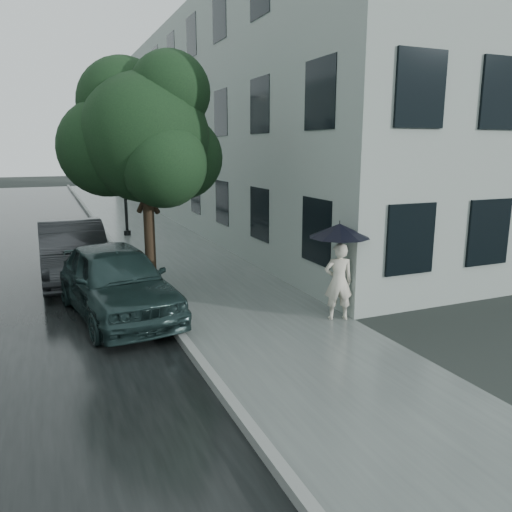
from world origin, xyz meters
name	(u,v)px	position (x,y,z in m)	size (l,w,h in m)	color
ground	(303,364)	(0.00, 0.00, 0.00)	(120.00, 120.00, 0.00)	black
sidewalk	(159,240)	(0.25, 12.00, 0.00)	(3.50, 60.00, 0.01)	slate
kerb_near	(110,242)	(-1.57, 12.00, 0.07)	(0.15, 60.00, 0.15)	slate
asphalt_road	(5,251)	(-5.08, 12.00, 0.00)	(6.85, 60.00, 0.00)	black
building_near	(222,128)	(5.47, 19.50, 4.50)	(7.02, 36.00, 9.00)	gray
pedestrian	(338,281)	(1.70, 1.67, 0.81)	(0.58, 0.38, 1.60)	beige
umbrella	(339,230)	(1.68, 1.68, 1.86)	(1.39, 1.39, 1.11)	black
street_tree	(144,136)	(-1.44, 5.17, 3.73)	(3.85, 3.49, 5.61)	#332619
lamp_post	(119,154)	(-0.84, 13.58, 3.22)	(0.83, 0.44, 5.66)	black
car_near	(116,280)	(-2.44, 3.70, 0.77)	(1.80, 4.47, 1.52)	#1A2C2B
car_far	(73,251)	(-3.09, 7.22, 0.77)	(1.62, 4.66, 1.53)	black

